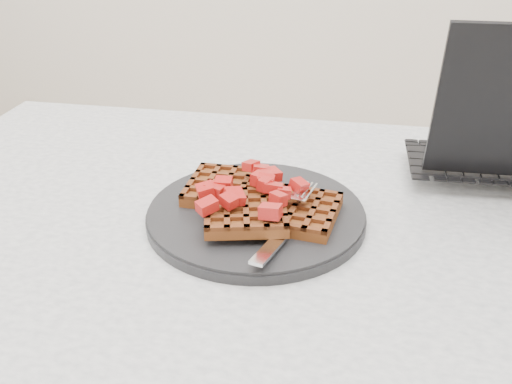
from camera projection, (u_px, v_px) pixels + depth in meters
table at (303, 312)px, 0.74m from camera, size 1.20×0.80×0.75m
plate at (256, 214)px, 0.72m from camera, size 0.28×0.28×0.02m
waffles at (256, 202)px, 0.71m from camera, size 0.20×0.18×0.03m
strawberry_pile at (256, 182)px, 0.70m from camera, size 0.15×0.15×0.02m
fork at (289, 224)px, 0.67m from camera, size 0.07×0.18×0.02m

